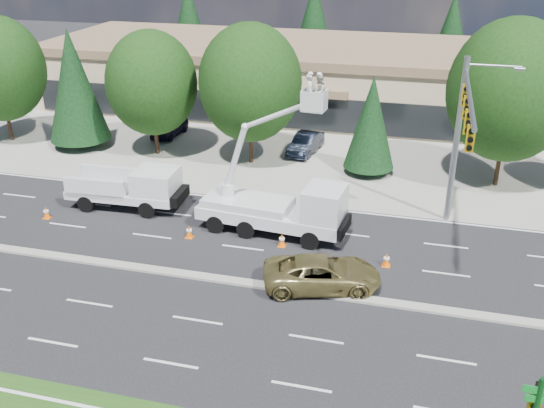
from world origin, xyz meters
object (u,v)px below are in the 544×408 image
(utility_pickup, at_px, (132,192))
(bucket_truck, at_px, (284,201))
(signal_mast, at_px, (462,126))
(minivan, at_px, (322,273))

(utility_pickup, distance_m, bucket_truck, 9.29)
(signal_mast, distance_m, utility_pickup, 18.32)
(bucket_truck, relative_size, minivan, 1.66)
(signal_mast, height_order, utility_pickup, signal_mast)
(minivan, bearing_deg, signal_mast, -56.16)
(bucket_truck, xyz_separation_m, minivan, (2.89, -4.61, -1.16))
(utility_pickup, distance_m, minivan, 13.33)
(minivan, bearing_deg, utility_pickup, 49.40)
(signal_mast, relative_size, bucket_truck, 1.16)
(signal_mast, xyz_separation_m, minivan, (-5.50, -6.44, -5.32))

